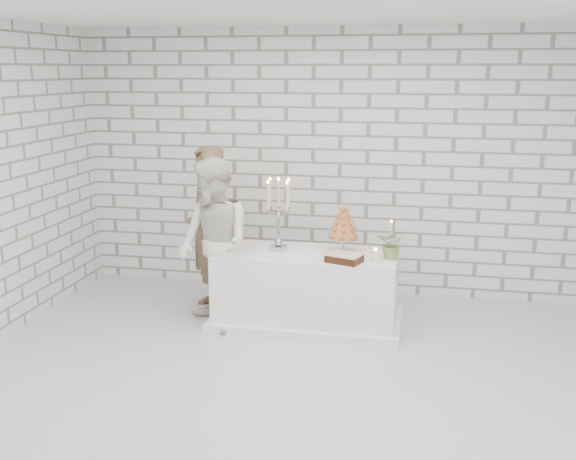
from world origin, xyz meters
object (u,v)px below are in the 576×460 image
object	(u,v)px
bride	(214,245)
croquembouche	(344,229)
groom	(207,229)
cake_table	(306,288)
candelabra	(279,214)

from	to	relation	value
bride	croquembouche	bearing A→B (deg)	63.14
groom	bride	size ratio (longest dim) A/B	1.03
croquembouche	groom	bearing A→B (deg)	174.87
cake_table	candelabra	bearing A→B (deg)	171.82
cake_table	groom	xyz separation A→B (m)	(-1.10, 0.22, 0.51)
cake_table	candelabra	world-z (taller)	candelabra
candelabra	bride	bearing A→B (deg)	-150.06
bride	cake_table	bearing A→B (deg)	64.51
croquembouche	bride	bearing A→B (deg)	-162.90
bride	croquembouche	xyz separation A→B (m)	(1.23, 0.38, 0.13)
bride	candelabra	world-z (taller)	bride
groom	croquembouche	bearing A→B (deg)	58.86
groom	candelabra	size ratio (longest dim) A/B	2.37
groom	cake_table	bearing A→B (deg)	52.80
bride	candelabra	distance (m)	0.72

